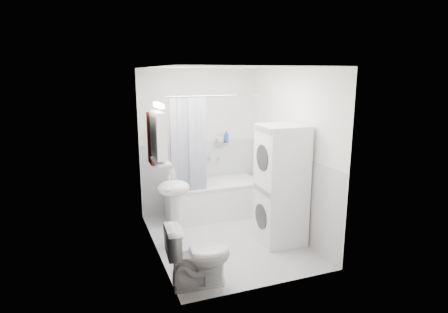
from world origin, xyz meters
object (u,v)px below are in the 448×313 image
object	(u,v)px
bathtub	(213,197)
toilet	(199,256)
sink	(174,199)
washer_dryer	(281,185)

from	to	relation	value
bathtub	toilet	bearing A→B (deg)	-113.38
bathtub	sink	distance (m)	1.33
bathtub	sink	xyz separation A→B (m)	(-0.86, -0.93, 0.38)
washer_dryer	toilet	distance (m)	1.63
bathtub	washer_dryer	xyz separation A→B (m)	(0.57, -1.24, 0.51)
washer_dryer	toilet	world-z (taller)	washer_dryer
sink	toilet	bearing A→B (deg)	-88.03
sink	washer_dryer	bearing A→B (deg)	-11.96
sink	washer_dryer	world-z (taller)	washer_dryer
bathtub	sink	bearing A→B (deg)	-132.78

